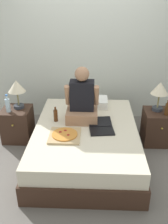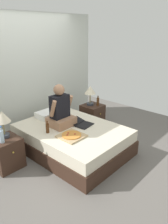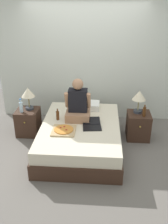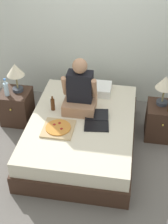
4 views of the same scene
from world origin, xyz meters
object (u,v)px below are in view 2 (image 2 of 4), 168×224
beer_bottle_on_bed (47,128)px  lamp_on_right_nightstand (90,91)px  bed (72,139)px  lamp_on_left_nightstand (2,118)px  water_bottle (2,136)px  nightstand_left (6,153)px  laptop (82,124)px  beer_bottle (98,101)px  nightstand_right (92,116)px  person_seated (60,111)px  pizza_box (72,136)px

beer_bottle_on_bed → lamp_on_right_nightstand: bearing=12.2°
lamp_on_right_nightstand → bed: bearing=-155.7°
lamp_on_left_nightstand → water_bottle: bearing=-130.6°
nightstand_left → lamp_on_left_nightstand: lamp_on_left_nightstand is taller
lamp_on_left_nightstand → laptop: size_ratio=1.00×
bed → lamp_on_left_nightstand: 1.32m
water_bottle → beer_bottle: size_ratio=1.20×
bed → lamp_on_left_nightstand: lamp_on_left_nightstand is taller
lamp_on_left_nightstand → beer_bottle: lamp_on_left_nightstand is taller
nightstand_right → water_bottle: bearing=-177.7°
beer_bottle_on_bed → nightstand_right: bearing=10.2°
person_seated → pizza_box: 0.59m
laptop → beer_bottle_on_bed: size_ratio=2.04×
lamp_on_right_nightstand → beer_bottle: 0.29m
bed → nightstand_left: (-1.10, 0.43, 0.03)m
person_seated → nightstand_right: bearing=10.0°
bed → pizza_box: bearing=-135.9°
beer_bottle → beer_bottle_on_bed: bearing=-173.8°
lamp_on_left_nightstand → beer_bottle: bearing=-3.8°
nightstand_left → lamp_on_left_nightstand: size_ratio=1.17×
lamp_on_right_nightstand → pizza_box: lamp_on_right_nightstand is taller
nightstand_left → person_seated: 1.17m
nightstand_left → person_seated: bearing=-11.2°
laptop → beer_bottle_on_bed: bearing=162.0°
nightstand_left → nightstand_right: bearing=0.0°
nightstand_right → beer_bottle_on_bed: bearing=-169.8°
lamp_on_right_nightstand → nightstand_left: bearing=-178.7°
beer_bottle → person_seated: 1.25m
laptop → person_seated: bearing=134.3°
beer_bottle → pizza_box: bearing=-157.6°
nightstand_left → water_bottle: 0.39m
lamp_on_left_nightstand → person_seated: person_seated is taller
bed → person_seated: bearing=105.8°
nightstand_right → bed: bearing=-158.5°
water_bottle → nightstand_right: water_bottle is taller
lamp_on_left_nightstand → pizza_box: 1.14m
lamp_on_right_nightstand → laptop: lamp_on_right_nightstand is taller
beer_bottle → nightstand_right: bearing=125.0°
lamp_on_left_nightstand → pizza_box: bearing=-42.9°
person_seated → laptop: (0.27, -0.28, -0.27)m
beer_bottle → beer_bottle_on_bed: (-1.61, -0.18, -0.05)m
nightstand_right → pizza_box: same height
beer_bottle → lamp_on_left_nightstand: bearing=176.2°
lamp_on_left_nightstand → lamp_on_right_nightstand: same height
laptop → bed: bearing=165.9°
lamp_on_left_nightstand → pizza_box: size_ratio=1.12×
nightstand_right → person_seated: (-1.17, -0.21, 0.51)m
nightstand_right → person_seated: person_seated is taller
nightstand_left → water_bottle: size_ratio=1.91×
water_bottle → beer_bottle: bearing=-0.2°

